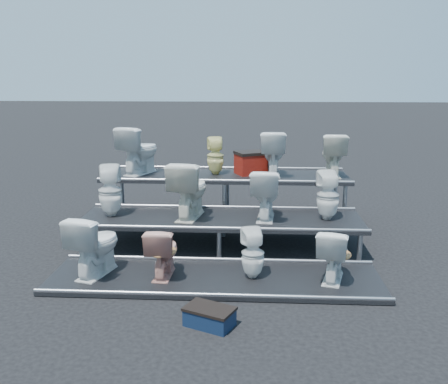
# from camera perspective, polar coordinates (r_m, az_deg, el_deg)

# --- Properties ---
(ground) EXTENTS (80.00, 80.00, 0.00)m
(ground) POSITION_cam_1_polar(r_m,az_deg,el_deg) (7.66, -0.32, -6.23)
(ground) COLOR black
(ground) RESTS_ON ground
(tier_front) EXTENTS (4.20, 1.20, 0.06)m
(tier_front) POSITION_cam_1_polar(r_m,az_deg,el_deg) (6.44, -1.07, -9.85)
(tier_front) COLOR black
(tier_front) RESTS_ON ground
(tier_mid) EXTENTS (4.20, 1.20, 0.46)m
(tier_mid) POSITION_cam_1_polar(r_m,az_deg,el_deg) (7.59, -0.32, -4.59)
(tier_mid) COLOR black
(tier_mid) RESTS_ON ground
(tier_back) EXTENTS (4.20, 1.20, 0.86)m
(tier_back) POSITION_cam_1_polar(r_m,az_deg,el_deg) (8.78, 0.22, -0.73)
(tier_back) COLOR black
(tier_back) RESTS_ON ground
(toilet_0) EXTENTS (0.64, 0.87, 0.80)m
(toilet_0) POSITION_cam_1_polar(r_m,az_deg,el_deg) (6.58, -14.52, -5.80)
(toilet_0) COLOR white
(toilet_0) RESTS_ON tier_front
(toilet_1) EXTENTS (0.39, 0.65, 0.65)m
(toilet_1) POSITION_cam_1_polar(r_m,az_deg,el_deg) (6.39, -7.01, -6.73)
(toilet_1) COLOR tan
(toilet_1) RESTS_ON tier_front
(toilet_2) EXTENTS (0.35, 0.35, 0.64)m
(toilet_2) POSITION_cam_1_polar(r_m,az_deg,el_deg) (6.30, 3.31, -7.02)
(toilet_2) COLOR white
(toilet_2) RESTS_ON tier_front
(toilet_3) EXTENTS (0.53, 0.73, 0.67)m
(toilet_3) POSITION_cam_1_polar(r_m,az_deg,el_deg) (6.37, 12.39, -6.92)
(toilet_3) COLOR white
(toilet_3) RESTS_ON tier_front
(toilet_4) EXTENTS (0.42, 0.43, 0.78)m
(toilet_4) POSITION_cam_1_polar(r_m,az_deg,el_deg) (7.71, -12.88, 0.13)
(toilet_4) COLOR white
(toilet_4) RESTS_ON tier_mid
(toilet_5) EXTENTS (0.62, 0.91, 0.86)m
(toilet_5) POSITION_cam_1_polar(r_m,az_deg,el_deg) (7.45, -4.00, 0.32)
(toilet_5) COLOR silver
(toilet_5) RESTS_ON tier_mid
(toilet_6) EXTENTS (0.48, 0.77, 0.75)m
(toilet_6) POSITION_cam_1_polar(r_m,az_deg,el_deg) (7.41, 4.74, -0.20)
(toilet_6) COLOR white
(toilet_6) RESTS_ON tier_mid
(toilet_7) EXTENTS (0.36, 0.37, 0.73)m
(toilet_7) POSITION_cam_1_polar(r_m,az_deg,el_deg) (7.49, 11.80, -0.39)
(toilet_7) COLOR white
(toilet_7) RESTS_ON tier_mid
(toilet_8) EXTENTS (0.75, 0.93, 0.83)m
(toilet_8) POSITION_cam_1_polar(r_m,az_deg,el_deg) (8.82, -9.66, 4.75)
(toilet_8) COLOR white
(toilet_8) RESTS_ON tier_back
(toilet_9) EXTENTS (0.33, 0.34, 0.65)m
(toilet_9) POSITION_cam_1_polar(r_m,az_deg,el_deg) (8.64, -0.98, 4.14)
(toilet_9) COLOR #E9E08D
(toilet_9) RESTS_ON tier_back
(toilet_10) EXTENTS (0.43, 0.75, 0.77)m
(toilet_10) POSITION_cam_1_polar(r_m,az_deg,el_deg) (8.61, 5.55, 4.46)
(toilet_10) COLOR white
(toilet_10) RESTS_ON tier_back
(toilet_11) EXTENTS (0.43, 0.73, 0.73)m
(toilet_11) POSITION_cam_1_polar(r_m,az_deg,el_deg) (8.71, 12.34, 4.20)
(toilet_11) COLOR silver
(toilet_11) RESTS_ON tier_back
(red_crate) EXTENTS (0.60, 0.55, 0.35)m
(red_crate) POSITION_cam_1_polar(r_m,az_deg,el_deg) (8.71, 3.09, 3.20)
(red_crate) COLOR maroon
(red_crate) RESTS_ON tier_back
(step_stool) EXTENTS (0.56, 0.47, 0.18)m
(step_stool) POSITION_cam_1_polar(r_m,az_deg,el_deg) (5.37, -1.67, -14.19)
(step_stool) COLOR #0E1B33
(step_stool) RESTS_ON ground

